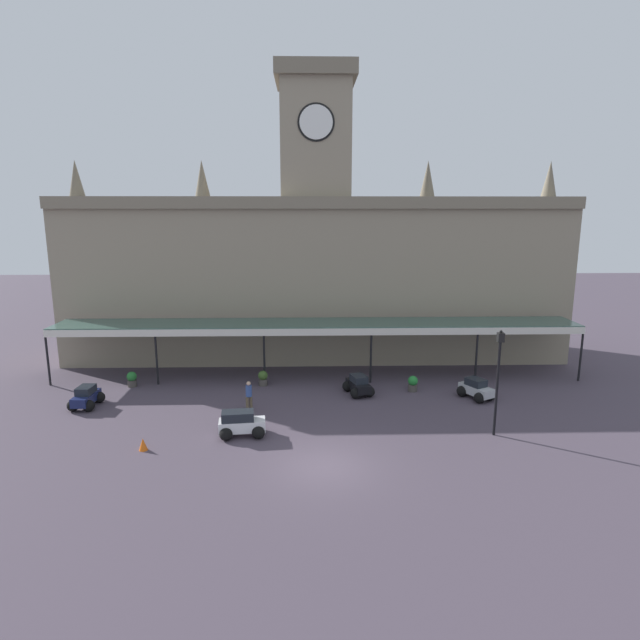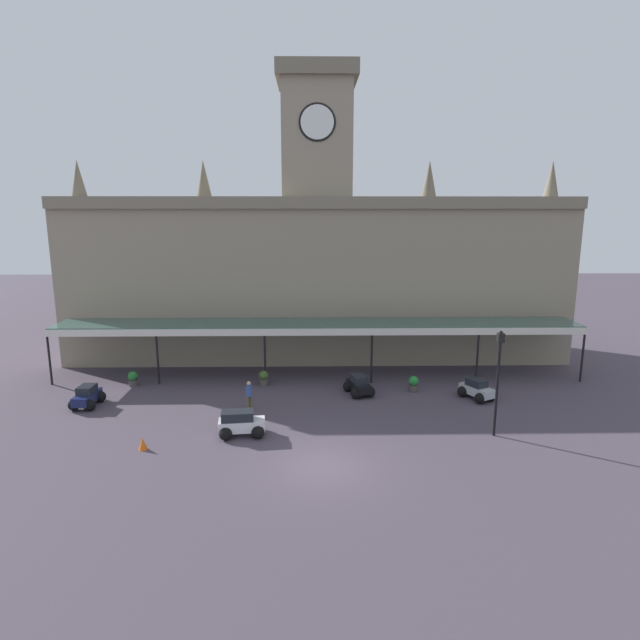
% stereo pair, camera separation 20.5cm
% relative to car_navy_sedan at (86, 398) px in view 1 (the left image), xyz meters
% --- Properties ---
extents(ground_plane, '(140.00, 140.00, 0.00)m').
position_rel_car_navy_sedan_xyz_m(ground_plane, '(13.11, -7.36, -0.50)').
color(ground_plane, '#493E4B').
extents(station_building, '(36.06, 6.67, 20.48)m').
position_rel_car_navy_sedan_xyz_m(station_building, '(13.11, 10.64, 6.16)').
color(station_building, gray).
rests_on(station_building, ground).
extents(entrance_canopy, '(34.03, 3.26, 3.67)m').
position_rel_car_navy_sedan_xyz_m(entrance_canopy, '(13.11, 5.09, 3.03)').
color(entrance_canopy, '#38564C').
rests_on(entrance_canopy, ground).
extents(car_navy_sedan, '(1.59, 2.09, 1.19)m').
position_rel_car_navy_sedan_xyz_m(car_navy_sedan, '(0.00, 0.00, 0.00)').
color(car_navy_sedan, '#19214C').
rests_on(car_navy_sedan, ground).
extents(car_black_sedan, '(1.87, 2.22, 1.19)m').
position_rel_car_navy_sedan_xyz_m(car_black_sedan, '(15.51, 1.68, 0.00)').
color(car_black_sedan, black).
rests_on(car_black_sedan, ground).
extents(car_white_estate, '(2.33, 1.70, 1.27)m').
position_rel_car_navy_sedan_xyz_m(car_white_estate, '(9.20, -4.13, 0.06)').
color(car_white_estate, silver).
rests_on(car_white_estate, ground).
extents(car_silver_sedan, '(2.07, 2.25, 1.19)m').
position_rel_car_navy_sedan_xyz_m(car_silver_sedan, '(22.35, 0.77, 0.00)').
color(car_silver_sedan, '#B2B5BA').
rests_on(car_silver_sedan, ground).
extents(pedestrian_near_entrance, '(0.35, 0.34, 1.67)m').
position_rel_car_navy_sedan_xyz_m(pedestrian_near_entrance, '(9.22, -0.79, 0.41)').
color(pedestrian_near_entrance, brown).
rests_on(pedestrian_near_entrance, ground).
extents(victorian_lamppost, '(0.30, 0.30, 5.30)m').
position_rel_car_navy_sedan_xyz_m(victorian_lamppost, '(21.62, -4.36, 2.77)').
color(victorian_lamppost, black).
rests_on(victorian_lamppost, ground).
extents(traffic_cone, '(0.40, 0.40, 0.58)m').
position_rel_car_navy_sedan_xyz_m(traffic_cone, '(4.85, -5.60, -0.21)').
color(traffic_cone, orange).
rests_on(traffic_cone, ground).
extents(planter_by_canopy, '(0.60, 0.60, 0.96)m').
position_rel_car_navy_sedan_xyz_m(planter_by_canopy, '(9.65, 3.42, -0.01)').
color(planter_by_canopy, '#47423D').
rests_on(planter_by_canopy, ground).
extents(planter_forecourt_centre, '(0.60, 0.60, 0.96)m').
position_rel_car_navy_sedan_xyz_m(planter_forecourt_centre, '(1.44, 3.43, -0.01)').
color(planter_forecourt_centre, '#47423D').
rests_on(planter_forecourt_centre, ground).
extents(planter_near_kerb, '(0.60, 0.60, 0.96)m').
position_rel_car_navy_sedan_xyz_m(planter_near_kerb, '(18.89, 2.13, -0.01)').
color(planter_near_kerb, '#47423D').
rests_on(planter_near_kerb, ground).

